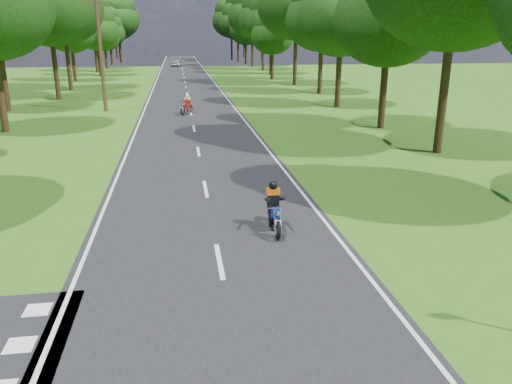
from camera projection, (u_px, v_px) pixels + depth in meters
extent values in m
plane|color=#2C6316|center=(228.00, 304.00, 10.28)|extent=(160.00, 160.00, 0.00)
cube|color=black|center=(185.00, 82.00, 57.36)|extent=(7.00, 140.00, 0.02)
cube|color=silver|center=(219.00, 261.00, 12.15)|extent=(0.12, 2.00, 0.01)
cube|color=silver|center=(206.00, 189.00, 17.80)|extent=(0.12, 2.00, 0.01)
cube|color=silver|center=(198.00, 151.00, 23.45)|extent=(0.12, 2.00, 0.01)
cube|color=silver|center=(194.00, 128.00, 29.10)|extent=(0.12, 2.00, 0.01)
cube|color=silver|center=(191.00, 113.00, 34.76)|extent=(0.12, 2.00, 0.01)
cube|color=silver|center=(189.00, 102.00, 40.41)|extent=(0.12, 2.00, 0.01)
cube|color=silver|center=(187.00, 94.00, 46.06)|extent=(0.12, 2.00, 0.01)
cube|color=silver|center=(186.00, 87.00, 51.71)|extent=(0.12, 2.00, 0.01)
cube|color=silver|center=(185.00, 82.00, 57.36)|extent=(0.12, 2.00, 0.01)
cube|color=silver|center=(184.00, 77.00, 63.01)|extent=(0.12, 2.00, 0.01)
cube|color=silver|center=(183.00, 74.00, 68.66)|extent=(0.12, 2.00, 0.01)
cube|color=silver|center=(183.00, 71.00, 74.31)|extent=(0.12, 2.00, 0.01)
cube|color=silver|center=(182.00, 68.00, 79.96)|extent=(0.12, 2.00, 0.01)
cube|color=silver|center=(182.00, 66.00, 85.62)|extent=(0.12, 2.00, 0.01)
cube|color=silver|center=(181.00, 64.00, 91.27)|extent=(0.12, 2.00, 0.01)
cube|color=silver|center=(181.00, 62.00, 96.92)|extent=(0.12, 2.00, 0.01)
cube|color=silver|center=(181.00, 61.00, 102.57)|extent=(0.12, 2.00, 0.01)
cube|color=silver|center=(181.00, 59.00, 108.22)|extent=(0.12, 2.00, 0.01)
cube|color=silver|center=(180.00, 58.00, 113.87)|extent=(0.12, 2.00, 0.01)
cube|color=silver|center=(180.00, 57.00, 119.52)|extent=(0.12, 2.00, 0.01)
cube|color=silver|center=(156.00, 82.00, 56.88)|extent=(0.10, 140.00, 0.01)
cube|color=silver|center=(214.00, 81.00, 57.84)|extent=(0.10, 140.00, 0.01)
cube|color=silver|center=(20.00, 345.00, 8.87)|extent=(0.50, 0.50, 0.01)
cube|color=silver|center=(38.00, 310.00, 10.00)|extent=(0.50, 0.50, 0.01)
cylinder|color=black|center=(1.00, 97.00, 27.70)|extent=(0.40, 0.40, 3.91)
cylinder|color=black|center=(5.00, 84.00, 35.31)|extent=(0.40, 0.40, 3.79)
cylinder|color=black|center=(56.00, 73.00, 41.58)|extent=(0.40, 0.40, 4.32)
ellipsoid|color=black|center=(48.00, 5.00, 39.97)|extent=(7.56, 7.56, 6.42)
cylinder|color=black|center=(69.00, 67.00, 48.57)|extent=(0.40, 0.40, 4.40)
ellipsoid|color=black|center=(62.00, 8.00, 46.92)|extent=(7.71, 7.71, 6.55)
cylinder|color=black|center=(74.00, 67.00, 57.67)|extent=(0.40, 0.40, 3.20)
ellipsoid|color=black|center=(70.00, 32.00, 56.48)|extent=(5.60, 5.60, 4.76)
ellipsoid|color=black|center=(69.00, 17.00, 56.00)|extent=(4.80, 4.80, 4.08)
ellipsoid|color=black|center=(67.00, 2.00, 55.53)|extent=(3.60, 3.60, 3.06)
cylinder|color=black|center=(100.00, 63.00, 64.89)|extent=(0.40, 0.40, 3.22)
ellipsoid|color=black|center=(97.00, 31.00, 63.68)|extent=(5.64, 5.64, 4.79)
ellipsoid|color=black|center=(96.00, 18.00, 63.21)|extent=(4.83, 4.83, 4.11)
ellipsoid|color=black|center=(94.00, 5.00, 62.73)|extent=(3.62, 3.62, 3.08)
cylinder|color=black|center=(96.00, 59.00, 71.91)|extent=(0.40, 0.40, 3.61)
ellipsoid|color=black|center=(93.00, 27.00, 70.56)|extent=(6.31, 6.31, 5.37)
ellipsoid|color=black|center=(92.00, 14.00, 70.03)|extent=(5.41, 5.41, 4.60)
ellipsoid|color=black|center=(91.00, 0.00, 69.50)|extent=(4.06, 4.06, 3.45)
cylinder|color=black|center=(106.00, 60.00, 79.48)|extent=(0.40, 0.40, 2.67)
ellipsoid|color=black|center=(104.00, 38.00, 78.48)|extent=(4.67, 4.67, 3.97)
ellipsoid|color=black|center=(104.00, 30.00, 78.09)|extent=(4.00, 4.00, 3.40)
ellipsoid|color=black|center=(103.00, 21.00, 77.69)|extent=(3.00, 3.00, 2.55)
cylinder|color=black|center=(112.00, 56.00, 88.01)|extent=(0.40, 0.40, 3.09)
ellipsoid|color=black|center=(110.00, 33.00, 86.85)|extent=(5.40, 5.40, 4.59)
ellipsoid|color=black|center=(109.00, 24.00, 86.40)|extent=(4.63, 4.63, 3.93)
ellipsoid|color=black|center=(108.00, 15.00, 85.94)|extent=(3.47, 3.47, 2.95)
cylinder|color=black|center=(121.00, 51.00, 94.07)|extent=(0.40, 0.40, 4.48)
ellipsoid|color=black|center=(118.00, 20.00, 92.39)|extent=(7.84, 7.84, 6.66)
ellipsoid|color=black|center=(117.00, 7.00, 91.73)|extent=(6.72, 6.72, 5.71)
cylinder|color=black|center=(120.00, 50.00, 102.43)|extent=(0.40, 0.40, 4.09)
ellipsoid|color=black|center=(118.00, 24.00, 100.90)|extent=(7.16, 7.16, 6.09)
ellipsoid|color=black|center=(117.00, 14.00, 100.29)|extent=(6.14, 6.14, 5.22)
ellipsoid|color=black|center=(116.00, 3.00, 99.69)|extent=(4.61, 4.61, 3.92)
cylinder|color=black|center=(442.00, 103.00, 22.68)|extent=(0.40, 0.40, 4.56)
cylinder|color=black|center=(383.00, 98.00, 28.93)|extent=(0.40, 0.40, 3.49)
ellipsoid|color=black|center=(389.00, 20.00, 27.63)|extent=(6.12, 6.12, 5.20)
cylinder|color=black|center=(338.00, 82.00, 37.29)|extent=(0.40, 0.40, 3.69)
ellipsoid|color=black|center=(341.00, 18.00, 35.92)|extent=(6.46, 6.46, 5.49)
cylinder|color=black|center=(320.00, 73.00, 45.77)|extent=(0.40, 0.40, 3.74)
ellipsoid|color=black|center=(322.00, 20.00, 44.37)|extent=(6.55, 6.55, 5.57)
cylinder|color=black|center=(295.00, 63.00, 53.39)|extent=(0.40, 0.40, 4.64)
ellipsoid|color=black|center=(296.00, 6.00, 51.66)|extent=(8.12, 8.12, 6.91)
cylinder|color=black|center=(272.00, 67.00, 60.26)|extent=(0.40, 0.40, 2.91)
ellipsoid|color=black|center=(272.00, 36.00, 59.18)|extent=(5.09, 5.09, 4.33)
ellipsoid|color=black|center=(272.00, 23.00, 58.75)|extent=(4.36, 4.36, 3.71)
ellipsoid|color=black|center=(273.00, 11.00, 58.32)|extent=(3.27, 3.27, 2.78)
cylinder|color=black|center=(271.00, 60.00, 67.34)|extent=(0.40, 0.40, 3.88)
ellipsoid|color=black|center=(271.00, 23.00, 65.89)|extent=(6.78, 6.78, 5.77)
ellipsoid|color=black|center=(271.00, 7.00, 65.32)|extent=(5.81, 5.81, 4.94)
cylinder|color=black|center=(263.00, 56.00, 75.32)|extent=(0.40, 0.40, 4.18)
ellipsoid|color=black|center=(263.00, 20.00, 73.76)|extent=(7.31, 7.31, 6.21)
ellipsoid|color=black|center=(263.00, 5.00, 73.14)|extent=(6.27, 6.27, 5.33)
cylinder|color=black|center=(252.00, 52.00, 83.65)|extent=(0.40, 0.40, 4.63)
ellipsoid|color=black|center=(252.00, 16.00, 81.92)|extent=(8.11, 8.11, 6.89)
ellipsoid|color=black|center=(252.00, 2.00, 81.23)|extent=(6.95, 6.95, 5.91)
cylinder|color=black|center=(246.00, 55.00, 90.68)|extent=(0.40, 0.40, 3.36)
ellipsoid|color=black|center=(246.00, 31.00, 89.43)|extent=(5.88, 5.88, 5.00)
ellipsoid|color=black|center=(246.00, 21.00, 88.93)|extent=(5.04, 5.04, 4.29)
ellipsoid|color=black|center=(246.00, 11.00, 88.44)|extent=(3.78, 3.78, 3.21)
cylinder|color=black|center=(238.00, 51.00, 97.30)|extent=(0.40, 0.40, 4.09)
ellipsoid|color=black|center=(238.00, 24.00, 95.78)|extent=(7.15, 7.15, 6.08)
ellipsoid|color=black|center=(238.00, 13.00, 95.17)|extent=(6.13, 6.13, 5.21)
ellipsoid|color=black|center=(238.00, 2.00, 94.57)|extent=(4.60, 4.60, 3.91)
cylinder|color=black|center=(232.00, 49.00, 104.48)|extent=(0.40, 0.40, 4.48)
ellipsoid|color=black|center=(231.00, 21.00, 102.81)|extent=(7.84, 7.84, 6.66)
ellipsoid|color=black|center=(231.00, 10.00, 102.15)|extent=(6.72, 6.72, 5.71)
cylinder|color=black|center=(117.00, 50.00, 111.27)|extent=(0.40, 0.40, 3.84)
ellipsoid|color=black|center=(115.00, 27.00, 109.83)|extent=(6.72, 6.72, 5.71)
ellipsoid|color=black|center=(114.00, 18.00, 109.27)|extent=(5.76, 5.76, 4.90)
ellipsoid|color=black|center=(113.00, 9.00, 108.70)|extent=(4.32, 4.32, 3.67)
cylinder|color=black|center=(244.00, 48.00, 117.31)|extent=(0.40, 0.40, 4.16)
ellipsoid|color=black|center=(244.00, 25.00, 115.75)|extent=(7.28, 7.28, 6.19)
ellipsoid|color=black|center=(244.00, 16.00, 115.14)|extent=(6.24, 6.24, 5.30)
ellipsoid|color=black|center=(244.00, 7.00, 114.52)|extent=(4.68, 4.68, 3.98)
cylinder|color=black|center=(98.00, 53.00, 96.90)|extent=(0.40, 0.40, 3.52)
ellipsoid|color=black|center=(95.00, 29.00, 95.58)|extent=(6.16, 6.16, 5.24)
ellipsoid|color=black|center=(94.00, 20.00, 95.06)|extent=(5.28, 5.28, 4.49)
ellipsoid|color=black|center=(94.00, 10.00, 94.54)|extent=(3.96, 3.96, 3.37)
cylinder|color=black|center=(262.00, 49.00, 104.36)|extent=(0.40, 0.40, 4.48)
ellipsoid|color=black|center=(262.00, 21.00, 102.69)|extent=(7.84, 7.84, 6.66)
ellipsoid|color=black|center=(262.00, 10.00, 102.03)|extent=(6.72, 6.72, 5.71)
cylinder|color=#382616|center=(101.00, 53.00, 34.56)|extent=(0.26, 0.26, 8.00)
cube|color=#382616|center=(96.00, 3.00, 33.56)|extent=(1.20, 0.10, 0.10)
imported|color=#BABCC2|center=(178.00, 62.00, 84.48)|extent=(2.52, 3.94, 1.25)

